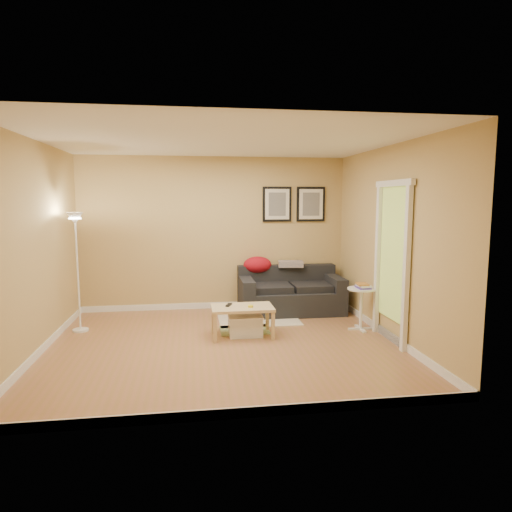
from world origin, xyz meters
The scene contains 25 objects.
floor centered at (0.00, 0.00, 0.00)m, with size 4.50×4.50×0.00m, color #9C6443.
ceiling centered at (0.00, 0.00, 2.60)m, with size 4.50×4.50×0.00m, color white.
wall_back centered at (0.00, 2.00, 1.30)m, with size 4.50×4.50×0.00m, color tan.
wall_front centered at (0.00, -2.00, 1.30)m, with size 4.50×4.50×0.00m, color tan.
wall_left centered at (-2.25, 0.00, 1.30)m, with size 4.00×4.00×0.00m, color tan.
wall_right centered at (2.25, 0.00, 1.30)m, with size 4.00×4.00×0.00m, color tan.
baseboard_back centered at (0.00, 1.99, 0.05)m, with size 4.50×0.02×0.10m, color white.
baseboard_front centered at (0.00, -1.99, 0.05)m, with size 4.50×0.02×0.10m, color white.
baseboard_left centered at (-2.24, 0.00, 0.05)m, with size 0.02×4.00×0.10m, color white.
baseboard_right centered at (2.24, 0.00, 0.05)m, with size 0.02×4.00×0.10m, color white.
sofa centered at (1.23, 1.53, 0.38)m, with size 1.70×0.90×0.75m, color black, non-canonical shape.
red_throw centered at (0.72, 1.84, 0.77)m, with size 0.48×0.36×0.28m, color maroon, non-canonical shape.
plaid_throw centered at (1.29, 1.80, 0.78)m, with size 0.42×0.26×0.10m, color tan, non-canonical shape.
framed_print_left centered at (1.08, 1.98, 1.80)m, with size 0.50×0.04×0.60m, color black, non-canonical shape.
framed_print_right centered at (1.68, 1.98, 1.80)m, with size 0.50×0.04×0.60m, color black, non-canonical shape.
area_rug centered at (0.63, 1.12, 0.01)m, with size 1.25×0.85×0.01m, color beige.
green_runner centered at (0.34, 0.59, 0.01)m, with size 0.70×0.50×0.01m, color #668C4C.
coffee_table centered at (0.28, 0.32, 0.21)m, with size 0.84×0.52×0.42m, color tan, non-canonical shape.
remote_control centered at (0.10, 0.40, 0.43)m, with size 0.05×0.16×0.02m, color black.
tape_roll centered at (0.39, 0.26, 0.44)m, with size 0.07×0.07×0.03m, color yellow.
storage_bin centered at (0.33, 0.35, 0.15)m, with size 0.47×0.35×0.29m, color white, non-canonical shape.
side_table centered at (2.02, 0.39, 0.31)m, with size 0.40×0.40×0.61m, color white, non-canonical shape.
book_stack centered at (2.04, 0.38, 0.65)m, with size 0.17×0.23×0.07m, color #453092, non-canonical shape.
floor_lamp centered at (-2.00, 0.90, 0.81)m, with size 0.22×0.22×1.71m, color white, non-canonical shape.
doorway centered at (2.20, -0.15, 1.02)m, with size 0.12×1.01×2.13m, color white, non-canonical shape.
Camera 1 is at (-0.39, -5.62, 1.88)m, focal length 31.23 mm.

